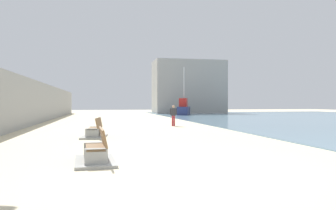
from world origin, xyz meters
name	(u,v)px	position (x,y,z in m)	size (l,w,h in m)	color
ground_plane	(127,124)	(0.00, 18.00, 0.00)	(120.00, 120.00, 0.00)	beige
seawall	(28,102)	(-7.50, 18.00, 1.77)	(0.80, 64.00, 3.53)	#9E9E99
bench_near	(96,154)	(-2.14, 1.04, 0.23)	(1.22, 2.16, 0.98)	#9E9E99
bench_far	(95,133)	(-2.32, 8.12, 0.23)	(1.36, 2.22, 0.98)	#9E9E99
person_walking	(173,114)	(3.25, 15.24, 0.90)	(0.52, 0.24, 1.56)	#B22D33
boat_distant	(184,109)	(9.77, 37.81, 0.93)	(3.24, 5.78, 7.03)	navy
harbor_building	(189,87)	(12.72, 46.00, 4.49)	(12.00, 6.00, 8.98)	#9E9E99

